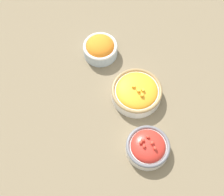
# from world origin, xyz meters

# --- Properties ---
(ground_plane) EXTENTS (3.00, 3.00, 0.00)m
(ground_plane) POSITION_xyz_m (0.00, 0.00, 0.00)
(ground_plane) COLOR #75664C
(bowl_carrots) EXTENTS (0.13, 0.13, 0.07)m
(bowl_carrots) POSITION_xyz_m (0.21, 0.06, 0.03)
(bowl_carrots) COLOR #B2C1CC
(bowl_carrots) RESTS_ON ground_plane
(bowl_squash) EXTENTS (0.18, 0.18, 0.07)m
(bowl_squash) POSITION_xyz_m (0.03, -0.09, 0.03)
(bowl_squash) COLOR silver
(bowl_squash) RESTS_ON ground_plane
(bowl_cherry_tomatoes) EXTENTS (0.14, 0.14, 0.07)m
(bowl_cherry_tomatoes) POSITION_xyz_m (-0.17, -0.13, 0.03)
(bowl_cherry_tomatoes) COLOR silver
(bowl_cherry_tomatoes) RESTS_ON ground_plane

